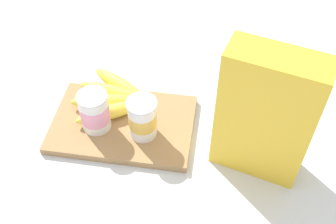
# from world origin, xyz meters

# --- Properties ---
(ground_plane) EXTENTS (2.40, 2.40, 0.00)m
(ground_plane) POSITION_xyz_m (0.00, 0.00, 0.00)
(ground_plane) COLOR silver
(cutting_board) EXTENTS (0.32, 0.21, 0.02)m
(cutting_board) POSITION_xyz_m (0.00, 0.00, 0.01)
(cutting_board) COLOR #A37A4C
(cutting_board) RESTS_ON ground_plane
(cereal_box) EXTENTS (0.19, 0.12, 0.30)m
(cereal_box) POSITION_xyz_m (-0.30, 0.05, 0.15)
(cereal_box) COLOR yellow
(cereal_box) RESTS_ON ground_plane
(yogurt_cup_front) EXTENTS (0.07, 0.07, 0.10)m
(yogurt_cup_front) POSITION_xyz_m (-0.05, 0.03, 0.07)
(yogurt_cup_front) COLOR white
(yogurt_cup_front) RESTS_ON cutting_board
(yogurt_cup_back) EXTENTS (0.07, 0.07, 0.10)m
(yogurt_cup_back) POSITION_xyz_m (0.05, 0.02, 0.07)
(yogurt_cup_back) COLOR white
(yogurt_cup_back) RESTS_ON cutting_board
(banana_bunch) EXTENTS (0.18, 0.20, 0.04)m
(banana_bunch) POSITION_xyz_m (0.03, -0.06, 0.04)
(banana_bunch) COLOR yellow
(banana_bunch) RESTS_ON cutting_board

